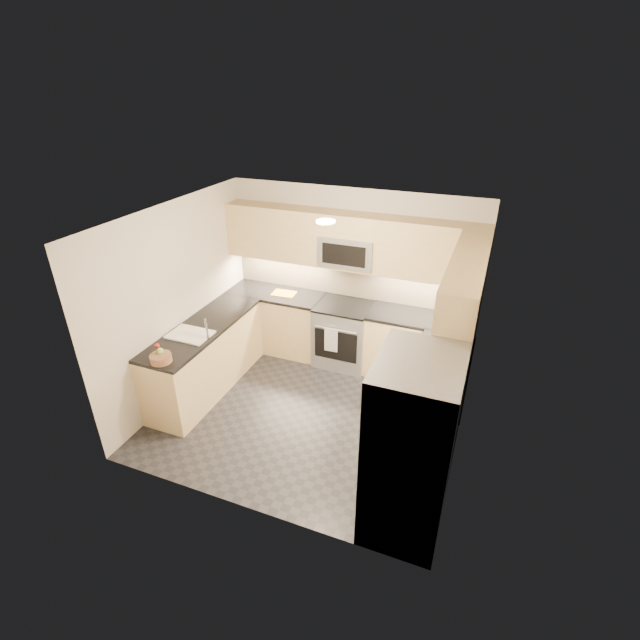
{
  "coord_description": "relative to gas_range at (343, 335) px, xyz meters",
  "views": [
    {
      "loc": [
        1.83,
        -4.3,
        3.79
      ],
      "look_at": [
        0.0,
        0.35,
        1.15
      ],
      "focal_mm": 26.0,
      "sensor_mm": 36.0,
      "label": 1
    }
  ],
  "objects": [
    {
      "name": "wall_left",
      "position": [
        -1.8,
        -1.28,
        0.79
      ],
      "size": [
        0.02,
        3.2,
        2.5
      ],
      "primitive_type": "cube",
      "color": "beige",
      "rests_on": "floor"
    },
    {
      "name": "fruit_apple",
      "position": [
        -1.57,
        -2.04,
        0.6
      ],
      "size": [
        0.06,
        0.06,
        0.06
      ],
      "primitive_type": "sphere",
      "color": "#A51712",
      "rests_on": "fruit_basket"
    },
    {
      "name": "countertop_back_right",
      "position": [
        1.09,
        0.02,
        0.47
      ],
      "size": [
        1.42,
        0.63,
        0.04
      ],
      "primitive_type": "cube",
      "color": "black",
      "rests_on": "base_cab_back_right"
    },
    {
      "name": "microwave",
      "position": [
        0.0,
        0.12,
        1.24
      ],
      "size": [
        0.76,
        0.4,
        0.4
      ],
      "primitive_type": "cube",
      "color": "#929599",
      "rests_on": "upper_cab_back"
    },
    {
      "name": "microwave_door",
      "position": [
        0.0,
        -0.08,
        1.24
      ],
      "size": [
        0.6,
        0.01,
        0.28
      ],
      "primitive_type": "cube",
      "color": "black",
      "rests_on": "microwave"
    },
    {
      "name": "upper_cab_back",
      "position": [
        0.0,
        0.15,
        1.37
      ],
      "size": [
        3.6,
        0.35,
        0.75
      ],
      "primitive_type": "cube",
      "color": "#DBBD84",
      "rests_on": "wall_back"
    },
    {
      "name": "gas_range",
      "position": [
        0.0,
        0.0,
        0.0
      ],
      "size": [
        0.76,
        0.65,
        0.91
      ],
      "primitive_type": "cube",
      "color": "#999BA0",
      "rests_on": "floor"
    },
    {
      "name": "base_cab_back_right",
      "position": [
        1.09,
        0.02,
        -0.01
      ],
      "size": [
        1.42,
        0.6,
        0.9
      ],
      "primitive_type": "cube",
      "color": "#DBBD84",
      "rests_on": "floor"
    },
    {
      "name": "oven_door_glass",
      "position": [
        0.0,
        -0.33,
        -0.01
      ],
      "size": [
        0.62,
        0.02,
        0.45
      ],
      "primitive_type": "cube",
      "color": "black",
      "rests_on": "gas_range"
    },
    {
      "name": "dish_towel_check",
      "position": [
        -0.05,
        -0.37,
        0.1
      ],
      "size": [
        0.19,
        0.02,
        0.35
      ],
      "primitive_type": "cube",
      "rotation": [
        0.0,
        0.0,
        0.05
      ],
      "color": "silver",
      "rests_on": "oven_handle"
    },
    {
      "name": "backsplash_right",
      "position": [
        1.8,
        -0.82,
        0.74
      ],
      "size": [
        0.01,
        2.3,
        0.51
      ],
      "primitive_type": "cube",
      "color": "tan",
      "rests_on": "wall_right"
    },
    {
      "name": "base_cab_right",
      "position": [
        1.5,
        -1.12,
        -0.01
      ],
      "size": [
        0.6,
        1.7,
        0.9
      ],
      "primitive_type": "cube",
      "color": "#DBBD84",
      "rests_on": "floor"
    },
    {
      "name": "utensil_bowl",
      "position": [
        1.54,
        -0.09,
        0.58
      ],
      "size": [
        0.37,
        0.37,
        0.18
      ],
      "primitive_type": "cylinder",
      "rotation": [
        0.0,
        0.0,
        -0.18
      ],
      "color": "#55C75B",
      "rests_on": "countertop_back_right"
    },
    {
      "name": "base_cab_peninsula",
      "position": [
        -1.5,
        -1.28,
        -0.01
      ],
      "size": [
        0.6,
        2.0,
        0.9
      ],
      "primitive_type": "cube",
      "color": "#DBBD84",
      "rests_on": "floor"
    },
    {
      "name": "floor",
      "position": [
        0.0,
        -1.28,
        -0.46
      ],
      "size": [
        3.6,
        3.2,
        0.0
      ],
      "primitive_type": "cube",
      "color": "black",
      "rests_on": "ground"
    },
    {
      "name": "fridge_handle_left",
      "position": [
        1.08,
        -2.61,
        0.49
      ],
      "size": [
        0.02,
        0.02,
        1.2
      ],
      "primitive_type": "cylinder",
      "color": "#B2B5BA",
      "rests_on": "refrigerator"
    },
    {
      "name": "range_cooktop",
      "position": [
        0.0,
        0.0,
        0.46
      ],
      "size": [
        0.76,
        0.65,
        0.03
      ],
      "primitive_type": "cube",
      "color": "black",
      "rests_on": "gas_range"
    },
    {
      "name": "wall_back",
      "position": [
        0.0,
        0.32,
        0.79
      ],
      "size": [
        3.6,
        0.02,
        2.5
      ],
      "primitive_type": "cube",
      "color": "beige",
      "rests_on": "floor"
    },
    {
      "name": "ceiling",
      "position": [
        0.0,
        -1.28,
        2.04
      ],
      "size": [
        3.6,
        3.2,
        0.02
      ],
      "primitive_type": "cube",
      "color": "beige",
      "rests_on": "wall_back"
    },
    {
      "name": "countertop_back_left",
      "position": [
        -1.09,
        0.02,
        0.47
      ],
      "size": [
        1.42,
        0.63,
        0.04
      ],
      "primitive_type": "cube",
      "color": "black",
      "rests_on": "base_cab_back_left"
    },
    {
      "name": "cutting_board",
      "position": [
        -0.95,
        0.02,
        0.49
      ],
      "size": [
        0.36,
        0.26,
        0.01
      ],
      "primitive_type": "cube",
      "rotation": [
        0.0,
        0.0,
        0.07
      ],
      "color": "orange",
      "rests_on": "countertop_back_left"
    },
    {
      "name": "fruit_basket",
      "position": [
        -1.44,
        -2.15,
        0.53
      ],
      "size": [
        0.26,
        0.26,
        0.09
      ],
      "primitive_type": "cylinder",
      "rotation": [
        0.0,
        0.0,
        0.09
      ],
      "color": "#926044",
      "rests_on": "countertop_peninsula"
    },
    {
      "name": "wall_right",
      "position": [
        1.8,
        -1.28,
        0.79
      ],
      "size": [
        0.02,
        3.2,
        2.5
      ],
      "primitive_type": "cube",
      "color": "beige",
      "rests_on": "floor"
    },
    {
      "name": "oven_handle",
      "position": [
        0.0,
        -0.35,
        0.26
      ],
      "size": [
        0.6,
        0.02,
        0.02
      ],
      "primitive_type": "cylinder",
      "rotation": [
        0.0,
        1.57,
        0.0
      ],
      "color": "#B2B5BA",
      "rests_on": "gas_range"
    },
    {
      "name": "wall_front",
      "position": [
        0.0,
        -2.88,
        0.79
      ],
      "size": [
        3.6,
        0.02,
        2.5
      ],
      "primitive_type": "cube",
      "color": "beige",
      "rests_on": "floor"
    },
    {
      "name": "countertop_right",
      "position": [
        1.5,
        -1.12,
        0.47
      ],
      "size": [
        0.63,
        1.7,
        0.04
      ],
      "primitive_type": "cube",
      "color": "black",
      "rests_on": "base_cab_right"
    },
    {
      "name": "base_cab_back_left",
      "position": [
        -1.09,
        0.02,
        -0.01
      ],
      "size": [
        1.42,
        0.6,
        0.9
      ],
      "primitive_type": "cube",
      "color": "#DBBD84",
      "rests_on": "floor"
    },
    {
      "name": "sink_basin",
      "position": [
        -1.5,
        -1.53,
        0.42
      ],
      "size": [
        0.52,
        0.38,
        0.16
      ],
      "primitive_type": "cube",
      "color": "white",
      "rests_on": "base_cab_peninsula"
    },
    {
      "name": "countertop_peninsula",
      "position": [
        -1.5,
        -1.28,
        0.47
      ],
      "size": [
        0.63,
        2.0,
        0.04
      ],
      "primitive_type": "cube",
      "color": "black",
      "rests_on": "base_cab_peninsula"
    },
    {
      "name": "refrigerator",
      "position": [
        1.45,
        -2.43,
        0.45
      ],
      "size": [
        0.7,
        0.9,
        1.8
      ],
      "primitive_type": "cube",
      "color": "gray",
      "rests_on": "floor"
    },
    {
      "name": "fruit_pear",
      "position": [
        -1.46,
        -2.12,
        0.6
      ],
      "size": [
        0.08,
        0.08,
        0.08
      ],
      "primitive_type": "sphere",
      "color": "#6CBB50",
      "rests_on": "fruit_basket"
    },
    {
      "name": "fridge_handle_right",
      "position": [
        1.08,
        -2.25,
        0.49
      ],
      "size": [
        0.02,
        0.02,
        1.2
      ],
      "primitive_type": "cylinder",
      "color": "#B2B5BA",
      "rests_on": "refrigerator"
    },
    {
      "name": "faucet",
      "position": [
        -1.24,
        -1.53,
        0.62
      ],
      "size": [
        0.03,
        0.03,
        0.28
      ],
      "primitive_type": "cylinder",
      "color": "silver",
      "rests_on": "countertop_peninsula"
    },
    {
      "name": "backsplash_back",
      "position": [
        0.0,
        0.32,
        0.74
      ],
      "size": [
        3.6,
        0.01,
        0.51
      ],
      "primitive_type": "cube",
      "color": "tan",
      "rests_on": "wall_back"
    },
    {
      "name": "upper_cab_right",
      "position": [
        1.62,
        -1.0,
        1.37
      ],
      "size": [
        0.35,
        1.95,
        0.75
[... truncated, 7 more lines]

